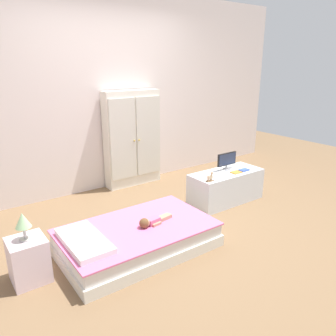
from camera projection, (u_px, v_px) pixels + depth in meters
name	position (u px, v px, depth m)	size (l,w,h in m)	color
ground_plane	(175.00, 225.00, 3.76)	(10.00, 10.00, 0.02)	brown
back_wall	(107.00, 93.00, 4.56)	(6.40, 0.05, 2.70)	silver
bed	(138.00, 238.00, 3.23)	(1.47, 0.89, 0.25)	silver
pillow	(84.00, 241.00, 2.88)	(0.31, 0.64, 0.05)	white
doll	(150.00, 222.00, 3.21)	(0.39, 0.15, 0.10)	#D6668E
nightstand	(29.00, 260.00, 2.75)	(0.29, 0.29, 0.38)	silver
table_lamp	(23.00, 221.00, 2.64)	(0.13, 0.13, 0.24)	#B7B2AD
wardrobe	(133.00, 139.00, 4.81)	(0.84, 0.25, 1.39)	white
tv_stand	(226.00, 187.00, 4.33)	(0.99, 0.43, 0.41)	silver
tv_monitor	(227.00, 160.00, 4.32)	(0.31, 0.10, 0.23)	#99999E
rocking_horse_toy	(210.00, 177.00, 3.92)	(0.10, 0.04, 0.12)	#8E6642
book_orange	(236.00, 172.00, 4.23)	(0.13, 0.10, 0.01)	orange
book_blue	(244.00, 170.00, 4.31)	(0.13, 0.08, 0.02)	blue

